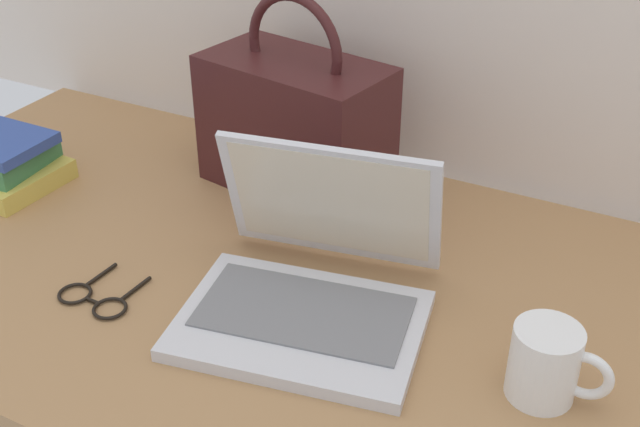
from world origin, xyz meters
name	(u,v)px	position (x,y,z in m)	size (l,w,h in m)	color
desk	(307,292)	(0.00, 0.00, 0.01)	(1.60, 0.76, 0.03)	#A87A4C
laptop	(311,281)	(0.03, -0.05, 0.08)	(0.35, 0.33, 0.21)	silver
coffee_mug	(547,363)	(0.34, -0.06, 0.08)	(0.12, 0.08, 0.09)	white
eyeglasses	(94,299)	(-0.24, -0.17, 0.03)	(0.11, 0.11, 0.01)	black
handbag	(295,123)	(-0.15, 0.24, 0.15)	(0.32, 0.21, 0.33)	#3F1919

